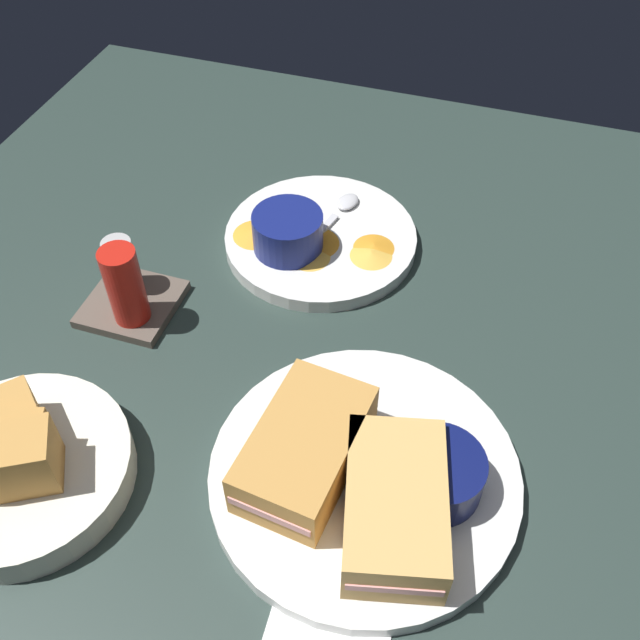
% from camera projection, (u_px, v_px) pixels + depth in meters
% --- Properties ---
extents(ground_plane, '(1.10, 1.10, 0.03)m').
position_uv_depth(ground_plane, '(344.00, 416.00, 0.67)').
color(ground_plane, '#283833').
extents(plate_sandwich_main, '(0.26, 0.26, 0.02)m').
position_uv_depth(plate_sandwich_main, '(364.00, 475.00, 0.60)').
color(plate_sandwich_main, silver).
rests_on(plate_sandwich_main, ground_plane).
extents(sandwich_half_near, '(0.14, 0.09, 0.05)m').
position_uv_depth(sandwich_half_near, '(305.00, 448.00, 0.58)').
color(sandwich_half_near, '#C68C42').
rests_on(sandwich_half_near, plate_sandwich_main).
extents(sandwich_half_far, '(0.15, 0.10, 0.05)m').
position_uv_depth(sandwich_half_far, '(395.00, 505.00, 0.55)').
color(sandwich_half_far, tan).
rests_on(sandwich_half_far, plate_sandwich_main).
extents(ramekin_dark_sauce, '(0.07, 0.07, 0.04)m').
position_uv_depth(ramekin_dark_sauce, '(438.00, 473.00, 0.57)').
color(ramekin_dark_sauce, '#0C144C').
rests_on(ramekin_dark_sauce, plate_sandwich_main).
extents(spoon_by_dark_ramekin, '(0.03, 0.10, 0.01)m').
position_uv_depth(spoon_by_dark_ramekin, '(365.00, 471.00, 0.59)').
color(spoon_by_dark_ramekin, silver).
rests_on(spoon_by_dark_ramekin, plate_sandwich_main).
extents(plate_chips_companion, '(0.21, 0.21, 0.02)m').
position_uv_depth(plate_chips_companion, '(321.00, 239.00, 0.80)').
color(plate_chips_companion, silver).
rests_on(plate_chips_companion, ground_plane).
extents(ramekin_light_gravy, '(0.08, 0.08, 0.04)m').
position_uv_depth(ramekin_light_gravy, '(288.00, 231.00, 0.77)').
color(ramekin_light_gravy, navy).
rests_on(ramekin_light_gravy, plate_chips_companion).
extents(spoon_by_gravy_ramekin, '(0.10, 0.04, 0.01)m').
position_uv_depth(spoon_by_gravy_ramekin, '(342.00, 208.00, 0.82)').
color(spoon_by_gravy_ramekin, silver).
rests_on(spoon_by_gravy_ramekin, plate_chips_companion).
extents(plantain_chip_scatter, '(0.10, 0.20, 0.01)m').
position_uv_depth(plantain_chip_scatter, '(321.00, 245.00, 0.78)').
color(plantain_chip_scatter, orange).
rests_on(plantain_chip_scatter, plate_chips_companion).
extents(bread_basket_rear, '(0.18, 0.18, 0.08)m').
position_uv_depth(bread_basket_rear, '(21.00, 464.00, 0.59)').
color(bread_basket_rear, silver).
rests_on(bread_basket_rear, ground_plane).
extents(condiment_caddy, '(0.09, 0.09, 0.10)m').
position_uv_depth(condiment_caddy, '(127.00, 287.00, 0.72)').
color(condiment_caddy, brown).
rests_on(condiment_caddy, ground_plane).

